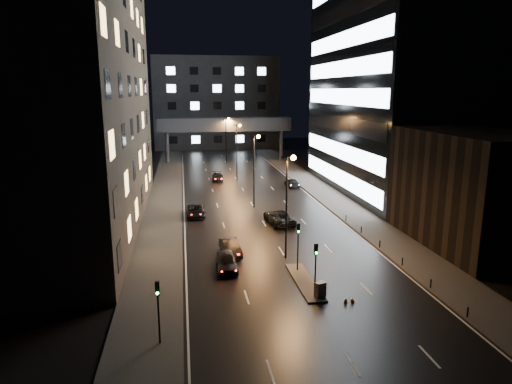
# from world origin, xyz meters

# --- Properties ---
(ground) EXTENTS (160.00, 160.00, 0.00)m
(ground) POSITION_xyz_m (0.00, 40.00, 0.00)
(ground) COLOR black
(ground) RESTS_ON ground
(sidewalk_left) EXTENTS (5.00, 110.00, 0.15)m
(sidewalk_left) POSITION_xyz_m (-12.50, 35.00, 0.07)
(sidewalk_left) COLOR #383533
(sidewalk_left) RESTS_ON ground
(sidewalk_right) EXTENTS (5.00, 110.00, 0.15)m
(sidewalk_right) POSITION_xyz_m (12.50, 35.00, 0.07)
(sidewalk_right) COLOR #383533
(sidewalk_right) RESTS_ON ground
(building_left) EXTENTS (15.00, 48.00, 40.00)m
(building_left) POSITION_xyz_m (-22.50, 24.00, 20.00)
(building_left) COLOR #2D2319
(building_left) RESTS_ON ground
(building_right_low) EXTENTS (10.00, 18.00, 12.00)m
(building_right_low) POSITION_xyz_m (20.00, 9.00, 6.00)
(building_right_low) COLOR black
(building_right_low) RESTS_ON ground
(building_right_glass) EXTENTS (20.00, 36.00, 45.00)m
(building_right_glass) POSITION_xyz_m (25.00, 36.00, 22.50)
(building_right_glass) COLOR black
(building_right_glass) RESTS_ON ground
(building_far) EXTENTS (34.00, 14.00, 25.00)m
(building_far) POSITION_xyz_m (0.00, 98.00, 12.50)
(building_far) COLOR #333335
(building_far) RESTS_ON ground
(skybridge) EXTENTS (30.00, 3.00, 10.00)m
(skybridge) POSITION_xyz_m (0.00, 70.00, 8.34)
(skybridge) COLOR #333335
(skybridge) RESTS_ON ground
(median_island) EXTENTS (1.60, 8.00, 0.15)m
(median_island) POSITION_xyz_m (0.30, 2.00, 0.07)
(median_island) COLOR #383533
(median_island) RESTS_ON ground
(traffic_signal_near) EXTENTS (0.28, 0.34, 4.40)m
(traffic_signal_near) POSITION_xyz_m (0.30, 4.49, 3.09)
(traffic_signal_near) COLOR black
(traffic_signal_near) RESTS_ON median_island
(traffic_signal_far) EXTENTS (0.28, 0.34, 4.40)m
(traffic_signal_far) POSITION_xyz_m (0.30, -1.01, 3.09)
(traffic_signal_far) COLOR black
(traffic_signal_far) RESTS_ON median_island
(traffic_signal_corner) EXTENTS (0.28, 0.34, 4.40)m
(traffic_signal_corner) POSITION_xyz_m (-11.50, -6.01, 2.94)
(traffic_signal_corner) COLOR black
(traffic_signal_corner) RESTS_ON ground
(bollard_row) EXTENTS (0.12, 25.12, 0.90)m
(bollard_row) POSITION_xyz_m (10.20, 6.50, 0.45)
(bollard_row) COLOR black
(bollard_row) RESTS_ON ground
(streetlight_near) EXTENTS (1.45, 0.50, 10.15)m
(streetlight_near) POSITION_xyz_m (0.16, 8.00, 6.50)
(streetlight_near) COLOR black
(streetlight_near) RESTS_ON ground
(streetlight_mid_a) EXTENTS (1.45, 0.50, 10.15)m
(streetlight_mid_a) POSITION_xyz_m (0.16, 28.00, 6.50)
(streetlight_mid_a) COLOR black
(streetlight_mid_a) RESTS_ON ground
(streetlight_mid_b) EXTENTS (1.45, 0.50, 10.15)m
(streetlight_mid_b) POSITION_xyz_m (0.16, 48.00, 6.50)
(streetlight_mid_b) COLOR black
(streetlight_mid_b) RESTS_ON ground
(streetlight_far) EXTENTS (1.45, 0.50, 10.15)m
(streetlight_far) POSITION_xyz_m (0.16, 68.00, 6.50)
(streetlight_far) COLOR black
(streetlight_far) RESTS_ON ground
(car_away_a) EXTENTS (1.93, 4.67, 1.58)m
(car_away_a) POSITION_xyz_m (-6.01, 5.97, 0.79)
(car_away_a) COLOR black
(car_away_a) RESTS_ON ground
(car_away_b) EXTENTS (2.06, 4.65, 1.48)m
(car_away_b) POSITION_xyz_m (-5.25, 9.85, 0.74)
(car_away_b) COLOR black
(car_away_b) RESTS_ON ground
(car_away_c) EXTENTS (2.36, 5.11, 1.42)m
(car_away_c) POSITION_xyz_m (-8.22, 24.73, 0.71)
(car_away_c) COLOR black
(car_away_c) RESTS_ON ground
(car_away_d) EXTENTS (2.25, 4.90, 1.39)m
(car_away_d) POSITION_xyz_m (-3.53, 48.03, 0.69)
(car_away_d) COLOR black
(car_away_d) RESTS_ON ground
(car_toward_a) EXTENTS (3.42, 6.21, 1.65)m
(car_toward_a) POSITION_xyz_m (1.82, 19.72, 0.82)
(car_toward_a) COLOR black
(car_toward_a) RESTS_ON ground
(car_toward_b) EXTENTS (2.00, 4.63, 1.33)m
(car_toward_b) POSITION_xyz_m (8.57, 40.72, 0.66)
(car_toward_b) COLOR black
(car_toward_b) RESTS_ON ground
(utility_cabinet) EXTENTS (0.98, 0.84, 1.21)m
(utility_cabinet) POSITION_xyz_m (0.70, -1.11, 0.75)
(utility_cabinet) COLOR #464648
(utility_cabinet) RESTS_ON median_island
(cone_a) EXTENTS (0.35, 0.35, 0.47)m
(cone_a) POSITION_xyz_m (2.42, -2.22, 0.23)
(cone_a) COLOR orange
(cone_a) RESTS_ON ground
(cone_b) EXTENTS (0.46, 0.46, 0.46)m
(cone_b) POSITION_xyz_m (3.00, -2.18, 0.23)
(cone_b) COLOR #D6510B
(cone_b) RESTS_ON ground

